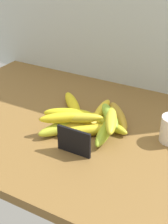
{
  "coord_description": "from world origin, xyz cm",
  "views": [
    {
      "loc": [
        52.03,
        -81.8,
        61.61
      ],
      "look_at": [
        6.34,
        0.75,
        8.0
      ],
      "focal_mm": 51.57,
      "sensor_mm": 36.0,
      "label": 1
    }
  ],
  "objects_px": {
    "banana_2": "(89,130)",
    "banana_7": "(69,114)",
    "banana_13": "(111,120)",
    "chalkboard_sign": "(74,142)",
    "banana_4": "(106,130)",
    "banana_8": "(77,119)",
    "banana_1": "(118,116)",
    "banana_5": "(72,104)",
    "banana_11": "(80,118)",
    "banana_6": "(102,111)",
    "banana_0": "(79,126)",
    "banana_12": "(63,117)",
    "banana_3": "(67,126)",
    "banana_9": "(109,124)",
    "banana_10": "(110,115)"
  },
  "relations": [
    {
      "from": "banana_2",
      "to": "banana_7",
      "type": "relative_size",
      "value": 1.1
    },
    {
      "from": "banana_13",
      "to": "chalkboard_sign",
      "type": "bearing_deg",
      "value": -111.78
    },
    {
      "from": "banana_4",
      "to": "banana_8",
      "type": "bearing_deg",
      "value": 172.92
    },
    {
      "from": "banana_1",
      "to": "banana_5",
      "type": "xyz_separation_m",
      "value": [
        -0.19,
        -0.0,
        0.0
      ]
    },
    {
      "from": "banana_7",
      "to": "banana_11",
      "type": "xyz_separation_m",
      "value": [
        0.08,
        -0.05,
        0.03
      ]
    },
    {
      "from": "chalkboard_sign",
      "to": "banana_7",
      "type": "xyz_separation_m",
      "value": [
        -0.12,
        0.16,
        -0.02
      ]
    },
    {
      "from": "banana_2",
      "to": "banana_6",
      "type": "bearing_deg",
      "value": 99.11
    },
    {
      "from": "banana_5",
      "to": "banana_7",
      "type": "bearing_deg",
      "value": -68.38
    },
    {
      "from": "banana_0",
      "to": "banana_11",
      "type": "distance_m",
      "value": 0.04
    },
    {
      "from": "banana_6",
      "to": "banana_0",
      "type": "bearing_deg",
      "value": -96.79
    },
    {
      "from": "banana_7",
      "to": "banana_12",
      "type": "distance_m",
      "value": 0.1
    },
    {
      "from": "banana_1",
      "to": "banana_3",
      "type": "relative_size",
      "value": 0.92
    },
    {
      "from": "banana_13",
      "to": "banana_9",
      "type": "bearing_deg",
      "value": 123.89
    },
    {
      "from": "banana_2",
      "to": "banana_13",
      "type": "relative_size",
      "value": 1.21
    },
    {
      "from": "banana_3",
      "to": "banana_6",
      "type": "relative_size",
      "value": 1.23
    },
    {
      "from": "banana_0",
      "to": "banana_12",
      "type": "bearing_deg",
      "value": -141.15
    },
    {
      "from": "banana_11",
      "to": "banana_12",
      "type": "height_order",
      "value": "banana_12"
    },
    {
      "from": "banana_9",
      "to": "banana_3",
      "type": "bearing_deg",
      "value": -143.89
    },
    {
      "from": "banana_4",
      "to": "banana_3",
      "type": "bearing_deg",
      "value": -160.11
    },
    {
      "from": "banana_1",
      "to": "banana_4",
      "type": "height_order",
      "value": "same"
    },
    {
      "from": "chalkboard_sign",
      "to": "banana_5",
      "type": "xyz_separation_m",
      "value": [
        -0.15,
        0.24,
        -0.02
      ]
    },
    {
      "from": "banana_2",
      "to": "banana_10",
      "type": "height_order",
      "value": "banana_10"
    },
    {
      "from": "banana_6",
      "to": "banana_11",
      "type": "distance_m",
      "value": 0.14
    },
    {
      "from": "banana_1",
      "to": "banana_7",
      "type": "bearing_deg",
      "value": -153.62
    },
    {
      "from": "banana_0",
      "to": "banana_10",
      "type": "bearing_deg",
      "value": 38.43
    },
    {
      "from": "banana_4",
      "to": "banana_11",
      "type": "relative_size",
      "value": 1.32
    },
    {
      "from": "banana_9",
      "to": "banana_2",
      "type": "bearing_deg",
      "value": -120.82
    },
    {
      "from": "banana_6",
      "to": "banana_13",
      "type": "relative_size",
      "value": 1.02
    },
    {
      "from": "banana_0",
      "to": "banana_13",
      "type": "height_order",
      "value": "banana_13"
    },
    {
      "from": "banana_5",
      "to": "banana_7",
      "type": "distance_m",
      "value": 0.08
    },
    {
      "from": "banana_6",
      "to": "banana_9",
      "type": "bearing_deg",
      "value": -49.18
    },
    {
      "from": "banana_0",
      "to": "banana_12",
      "type": "height_order",
      "value": "banana_12"
    },
    {
      "from": "banana_4",
      "to": "banana_6",
      "type": "bearing_deg",
      "value": 122.77
    },
    {
      "from": "banana_10",
      "to": "banana_11",
      "type": "distance_m",
      "value": 0.1
    },
    {
      "from": "banana_8",
      "to": "banana_12",
      "type": "height_order",
      "value": "banana_12"
    },
    {
      "from": "banana_9",
      "to": "banana_5",
      "type": "bearing_deg",
      "value": 160.85
    },
    {
      "from": "banana_8",
      "to": "banana_11",
      "type": "relative_size",
      "value": 1.14
    },
    {
      "from": "banana_12",
      "to": "banana_13",
      "type": "bearing_deg",
      "value": 23.98
    },
    {
      "from": "banana_4",
      "to": "banana_9",
      "type": "distance_m",
      "value": 0.04
    },
    {
      "from": "banana_8",
      "to": "banana_9",
      "type": "relative_size",
      "value": 1.07
    },
    {
      "from": "banana_4",
      "to": "banana_11",
      "type": "height_order",
      "value": "banana_11"
    },
    {
      "from": "banana_10",
      "to": "banana_2",
      "type": "bearing_deg",
      "value": -122.82
    },
    {
      "from": "banana_4",
      "to": "banana_5",
      "type": "distance_m",
      "value": 0.21
    },
    {
      "from": "banana_0",
      "to": "banana_6",
      "type": "xyz_separation_m",
      "value": [
        0.02,
        0.14,
        -0.0
      ]
    },
    {
      "from": "banana_8",
      "to": "banana_5",
      "type": "bearing_deg",
      "value": 128.15
    },
    {
      "from": "chalkboard_sign",
      "to": "banana_12",
      "type": "xyz_separation_m",
      "value": [
        -0.09,
        0.08,
        0.02
      ]
    },
    {
      "from": "banana_13",
      "to": "banana_3",
      "type": "bearing_deg",
      "value": -160.31
    },
    {
      "from": "banana_12",
      "to": "banana_11",
      "type": "bearing_deg",
      "value": 32.9
    },
    {
      "from": "banana_3",
      "to": "banana_5",
      "type": "bearing_deg",
      "value": 113.92
    },
    {
      "from": "banana_5",
      "to": "banana_10",
      "type": "xyz_separation_m",
      "value": [
        0.18,
        -0.06,
        0.03
      ]
    }
  ]
}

